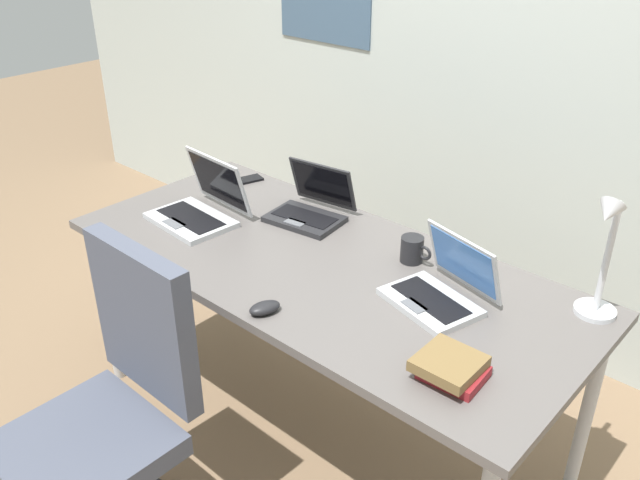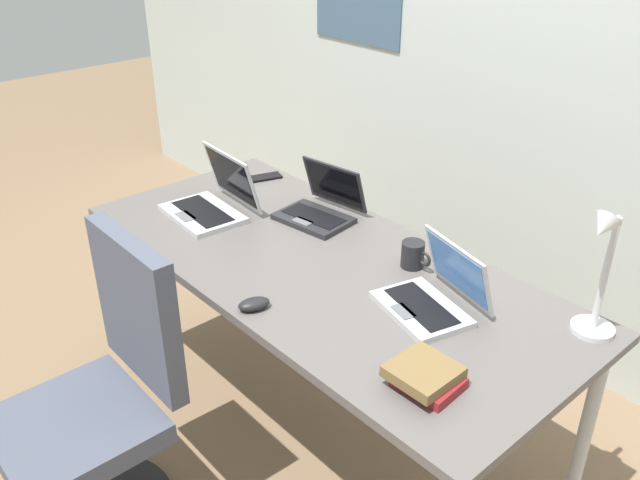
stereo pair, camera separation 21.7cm
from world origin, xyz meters
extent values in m
plane|color=#7A6047|center=(0.00, 0.00, 0.00)|extent=(12.00, 12.00, 0.00)
cube|color=#B2BCB7|center=(0.00, 1.10, 1.30)|extent=(6.00, 0.12, 2.60)
cube|color=#595451|center=(0.00, 0.00, 0.72)|extent=(1.80, 0.80, 0.03)
cylinder|color=#B2B5BA|center=(-0.84, -0.34, 0.35)|extent=(0.04, 0.04, 0.71)
cylinder|color=#B2B5BA|center=(-0.84, 0.34, 0.35)|extent=(0.04, 0.04, 0.71)
cylinder|color=#B2B5BA|center=(0.84, 0.34, 0.35)|extent=(0.04, 0.04, 0.71)
cylinder|color=silver|center=(0.80, 0.31, 0.75)|extent=(0.12, 0.12, 0.02)
cylinder|color=silver|center=(0.80, 0.31, 0.93)|extent=(0.02, 0.02, 0.34)
cylinder|color=silver|center=(0.80, 0.27, 1.10)|extent=(0.01, 0.08, 0.01)
cone|color=silver|center=(0.80, 0.23, 1.10)|extent=(0.07, 0.09, 0.09)
cube|color=#B7BABC|center=(-0.55, -0.11, 0.75)|extent=(0.33, 0.24, 0.02)
cube|color=black|center=(-0.55, -0.11, 0.76)|extent=(0.29, 0.14, 0.00)
cube|color=#595B60|center=(-0.55, -0.18, 0.76)|extent=(0.09, 0.05, 0.00)
cube|color=#B7BABC|center=(-0.54, 0.03, 0.86)|extent=(0.32, 0.09, 0.21)
cube|color=black|center=(-0.54, 0.03, 0.87)|extent=(0.29, 0.07, 0.18)
cube|color=#232326|center=(-0.24, 0.18, 0.75)|extent=(0.29, 0.22, 0.02)
cube|color=black|center=(-0.24, 0.18, 0.76)|extent=(0.25, 0.13, 0.00)
cube|color=#595B60|center=(-0.23, 0.12, 0.76)|extent=(0.08, 0.05, 0.00)
cube|color=#232326|center=(-0.25, 0.30, 0.85)|extent=(0.28, 0.10, 0.18)
cube|color=black|center=(-0.25, 0.29, 0.85)|extent=(0.25, 0.08, 0.15)
cube|color=#B7BABC|center=(0.42, 0.02, 0.75)|extent=(0.32, 0.26, 0.02)
cube|color=black|center=(0.42, 0.02, 0.76)|extent=(0.26, 0.16, 0.00)
cube|color=#595B60|center=(0.40, -0.04, 0.76)|extent=(0.09, 0.06, 0.00)
cube|color=#B7BABC|center=(0.45, 0.14, 0.85)|extent=(0.28, 0.13, 0.18)
cube|color=#3F72BF|center=(0.45, 0.14, 0.85)|extent=(0.25, 0.11, 0.15)
ellipsoid|color=black|center=(0.08, -0.33, 0.76)|extent=(0.08, 0.11, 0.03)
cube|color=black|center=(-0.68, 0.29, 0.74)|extent=(0.10, 0.15, 0.01)
cube|color=maroon|center=(0.65, -0.21, 0.75)|extent=(0.16, 0.14, 0.03)
cube|color=brown|center=(0.63, -0.22, 0.78)|extent=(0.15, 0.16, 0.03)
cylinder|color=black|center=(0.22, 0.20, 0.78)|extent=(0.08, 0.08, 0.09)
torus|color=black|center=(0.27, 0.20, 0.79)|extent=(0.05, 0.01, 0.05)
cube|color=#474C5B|center=(-0.16, -0.84, 0.42)|extent=(0.44, 0.44, 0.07)
cube|color=#474C5B|center=(-0.16, -0.59, 0.73)|extent=(0.42, 0.06, 0.48)
camera|label=1|loc=(1.28, -1.43, 1.85)|focal=37.38mm
camera|label=2|loc=(1.43, -1.27, 1.85)|focal=37.38mm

